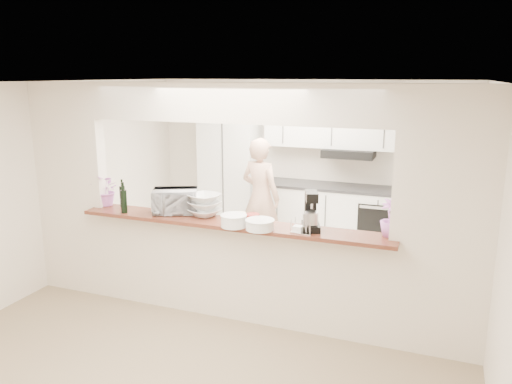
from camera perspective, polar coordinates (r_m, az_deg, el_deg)
The scene contains 19 objects.
floor at distance 5.62m, azimuth -2.62°, elevation -13.97°, with size 6.00×6.00×0.00m, color gray.
tile_overlay at distance 6.94m, azimuth 2.51°, elevation -8.44°, with size 5.00×2.90×0.01m, color beige.
partition at distance 5.12m, azimuth -2.80°, elevation 0.95°, with size 5.00×0.15×2.50m.
bar_counter at distance 5.38m, azimuth -2.71°, elevation -8.53°, with size 3.40×0.38×1.09m.
kitchen_cabinets at distance 7.79m, azimuth 3.99°, elevation 1.41°, with size 3.15×0.62×2.25m.
refrigerator at distance 7.43m, azimuth 20.54°, elevation -0.99°, with size 0.75×0.70×1.70m, color #9D9DA1.
flower_left at distance 6.01m, azimuth -16.71°, elevation 0.21°, with size 0.33×0.28×0.37m, color pink.
wine_bottle_a at distance 5.92m, azimuth -15.01°, elevation -0.44°, with size 0.06×0.06×0.32m.
wine_bottle_b at distance 5.65m, azimuth -14.87°, elevation -0.99°, with size 0.07×0.07×0.34m.
toaster_oven at distance 5.53m, azimuth -9.22°, elevation -1.04°, with size 0.48×0.32×0.26m, color #B0AFB4.
serving_bowls at distance 5.37m, azimuth -5.90°, elevation -1.53°, with size 0.32×0.32×0.24m, color silver.
plate_stack_a at distance 4.99m, azimuth -2.57°, elevation -3.29°, with size 0.27×0.27×0.12m.
plate_stack_b at distance 4.90m, azimuth 0.44°, elevation -3.74°, with size 0.29×0.29×0.10m.
red_bowl at distance 5.20m, azimuth -0.38°, elevation -2.90°, with size 0.14×0.14×0.07m, color maroon.
tan_bowl at distance 5.26m, azimuth -1.90°, elevation -2.74°, with size 0.14×0.14×0.07m, color beige.
utensil_caddy at distance 4.80m, azimuth 5.33°, elevation -3.74°, with size 0.22×0.14×0.20m.
stand_mixer at distance 4.89m, azimuth 6.30°, elevation -2.34°, with size 0.24×0.30×0.39m.
flower_right at distance 4.83m, azimuth 15.20°, elevation -2.87°, with size 0.20×0.20×0.36m, color #A763B9.
person at distance 7.15m, azimuth 0.52°, elevation -0.64°, with size 0.62×0.41×1.71m, color tan.
Camera 1 is at (2.00, -4.58, 2.58)m, focal length 35.00 mm.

